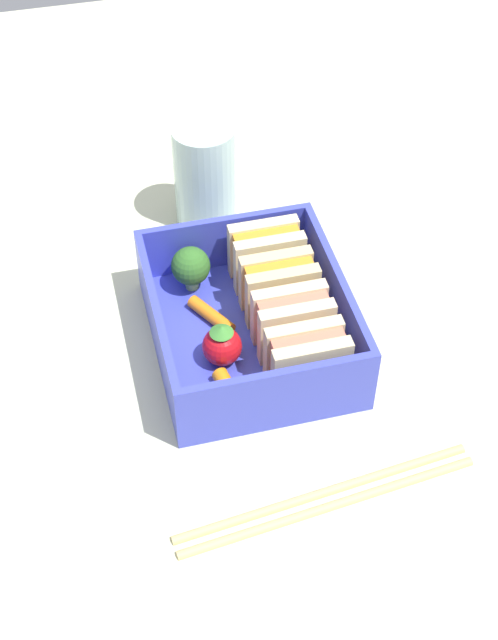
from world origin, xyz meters
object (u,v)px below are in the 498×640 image
Objects in this scene: sandwich_center_left at (279,287)px; strawberry_far_left at (222,345)px; carrot_stick_far_left at (231,394)px; drinking_glass at (200,176)px; sandwich_center_right at (307,360)px; chopstick_pair at (327,497)px; sandwich_left at (266,255)px; broccoli_floret at (191,267)px; sandwich_center at (292,322)px; carrot_stick_left at (211,315)px.

sandwich_center_left is 7.01cm from strawberry_far_left.
drinking_glass reaches higher than carrot_stick_far_left.
strawberry_far_left is at bearing -123.40° from sandwich_center_right.
strawberry_far_left is 14.14cm from chopstick_pair.
sandwich_left is 11.74cm from sandwich_center_right.
sandwich_left is 21.58cm from chopstick_pair.
broccoli_floret is 10.33cm from drinking_glass.
sandwich_left reaches higher than chopstick_pair.
sandwich_center is 5.66cm from strawberry_far_left.
drinking_glass is (-14.07, -3.37, 1.15)cm from sandwich_center_left.
sandwich_left reaches higher than broccoli_floret.
sandwich_center_right is (7.83, 0.00, 0.00)cm from sandwich_center_left.
drinking_glass is at bearing -171.26° from sandwich_center_right.
sandwich_center_left is 7.83cm from sandwich_center_right.
drinking_glass reaches higher than sandwich_center_left.
sandwich_left is 1.00× the size of sandwich_center_right.
sandwich_left is 1.60× the size of strawberry_far_left.
broccoli_floret reaches higher than chopstick_pair.
drinking_glass is at bearing -169.39° from sandwich_center.
broccoli_floret is 0.41× the size of drinking_glass.
sandwich_center_left is 1.29× the size of carrot_stick_left.
strawberry_far_left is (-3.68, -5.59, -0.87)cm from sandwich_center_right.
carrot_stick_far_left is (8.30, -0.32, 0.08)cm from carrot_stick_left.
chopstick_pair is 2.25× the size of drinking_glass.
drinking_glass is (-21.90, -3.37, 1.15)cm from sandwich_center_right.
strawberry_far_left is (4.14, -5.59, -0.87)cm from sandwich_center_left.
strawberry_far_left is (4.30, -0.07, 1.11)cm from carrot_stick_left.
sandwich_center is 1.32× the size of carrot_stick_far_left.
sandwich_left is 1.32× the size of carrot_stick_far_left.
sandwich_center_right reaches higher than strawberry_far_left.
chopstick_pair is at bearing 3.84° from drinking_glass.
sandwich_left is 1.47× the size of broccoli_floret.
sandwich_left and sandwich_center_left have the same top height.
strawberry_far_left reaches higher than carrot_stick_left.
chopstick_pair is (17.36, -1.26, -3.37)cm from sandwich_center_left.
sandwich_center is 0.27× the size of chopstick_pair.
sandwich_left is at bearing 124.22° from carrot_stick_left.
sandwich_center_right is 6.14cm from carrot_stick_far_left.
sandwich_center_left is 0.27× the size of chopstick_pair.
sandwich_center_left is 3.91cm from sandwich_center.
sandwich_center is (7.83, 0.00, 0.00)cm from sandwich_left.
drinking_glass is at bearing -166.54° from sandwich_center_left.
chopstick_pair is at bearing -3.38° from sandwich_left.
sandwich_center_left is at bearing 180.00° from sandwich_center.
chopstick_pair is (9.54, -1.26, -3.37)cm from sandwich_center_right.
carrot_stick_left is at bearing 177.81° from carrot_stick_far_left.
drinking_glass reaches higher than sandwich_left.
drinking_glass is (-10.16, -3.37, 1.15)cm from sandwich_left.
sandwich_center_right is at bearing 93.03° from carrot_stick_far_left.
carrot_stick_left is 0.21× the size of chopstick_pair.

